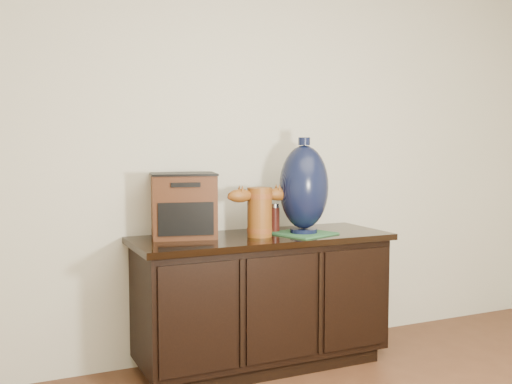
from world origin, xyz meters
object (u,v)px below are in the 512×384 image
terracotta_vessel (260,209)px  tv_radio (184,205)px  sideboard (262,299)px  spray_can (275,218)px  lamp_base (304,188)px

terracotta_vessel → tv_radio: size_ratio=0.95×
sideboard → spray_can: bearing=31.0°
sideboard → lamp_base: bearing=-12.9°
sideboard → spray_can: 0.47m
terracotta_vessel → tv_radio: 0.42m
lamp_base → spray_can: bearing=135.2°
lamp_base → terracotta_vessel: bearing=176.1°
terracotta_vessel → sideboard: bearing=48.1°
terracotta_vessel → spray_can: bearing=34.4°
tv_radio → lamp_base: lamp_base is taller
sideboard → lamp_base: 0.68m
sideboard → spray_can: size_ratio=8.59×
terracotta_vessel → lamp_base: 0.29m
sideboard → tv_radio: size_ratio=3.59×
lamp_base → spray_can: lamp_base is taller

